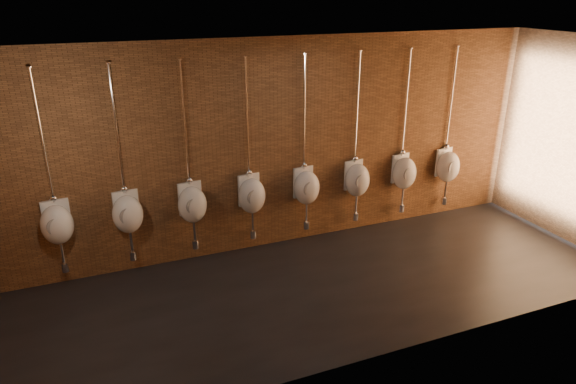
% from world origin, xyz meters
% --- Properties ---
extents(ground, '(8.50, 8.50, 0.00)m').
position_xyz_m(ground, '(0.00, 0.00, 0.00)').
color(ground, black).
rests_on(ground, ground).
extents(room_shell, '(8.54, 3.04, 3.22)m').
position_xyz_m(room_shell, '(0.00, 0.00, 2.01)').
color(room_shell, black).
rests_on(room_shell, ground).
extents(urinal_0, '(0.48, 0.43, 2.72)m').
position_xyz_m(urinal_0, '(-3.28, 1.35, 0.95)').
color(urinal_0, white).
rests_on(urinal_0, ground).
extents(urinal_1, '(0.48, 0.43, 2.72)m').
position_xyz_m(urinal_1, '(-2.39, 1.35, 0.95)').
color(urinal_1, white).
rests_on(urinal_1, ground).
extents(urinal_2, '(0.48, 0.43, 2.72)m').
position_xyz_m(urinal_2, '(-1.49, 1.35, 0.95)').
color(urinal_2, white).
rests_on(urinal_2, ground).
extents(urinal_3, '(0.48, 0.43, 2.72)m').
position_xyz_m(urinal_3, '(-0.60, 1.35, 0.95)').
color(urinal_3, white).
rests_on(urinal_3, ground).
extents(urinal_4, '(0.48, 0.43, 2.72)m').
position_xyz_m(urinal_4, '(0.29, 1.35, 0.95)').
color(urinal_4, white).
rests_on(urinal_4, ground).
extents(urinal_5, '(0.48, 0.43, 2.72)m').
position_xyz_m(urinal_5, '(1.19, 1.35, 0.95)').
color(urinal_5, white).
rests_on(urinal_5, ground).
extents(urinal_6, '(0.48, 0.43, 2.72)m').
position_xyz_m(urinal_6, '(2.08, 1.35, 0.95)').
color(urinal_6, white).
rests_on(urinal_6, ground).
extents(urinal_7, '(0.48, 0.43, 2.72)m').
position_xyz_m(urinal_7, '(2.98, 1.35, 0.95)').
color(urinal_7, white).
rests_on(urinal_7, ground).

